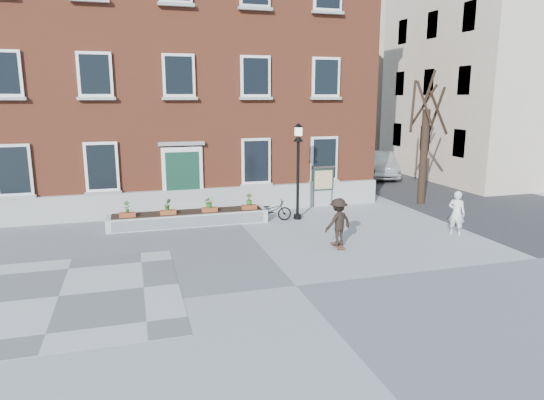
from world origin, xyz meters
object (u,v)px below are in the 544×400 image
object	(u,v)px
bystander	(457,213)
lamp_post	(298,158)
parked_car	(378,165)
bicycle	(271,211)
notice_board	(323,179)
skateboarder	(338,222)

from	to	relation	value
bystander	lamp_post	distance (m)	6.36
parked_car	lamp_post	distance (m)	12.14
lamp_post	bystander	bearing A→B (deg)	-38.75
bicycle	bystander	distance (m)	7.05
parked_car	notice_board	size ratio (longest dim) A/B	2.63
notice_board	skateboarder	bearing A→B (deg)	-107.45
parked_car	notice_board	xyz separation A→B (m)	(-6.46, -6.71, 0.45)
lamp_post	notice_board	size ratio (longest dim) A/B	2.10
bicycle	skateboarder	xyz separation A→B (m)	(1.15, -4.02, 0.44)
bicycle	skateboarder	world-z (taller)	skateboarder
bicycle	lamp_post	bearing A→B (deg)	-83.86
parked_car	bystander	size ratio (longest dim) A/B	3.00
bicycle	notice_board	distance (m)	3.68
bicycle	notice_board	xyz separation A→B (m)	(3.02, 1.93, 0.83)
lamp_post	notice_board	world-z (taller)	lamp_post
bicycle	parked_car	world-z (taller)	parked_car
bystander	notice_board	xyz separation A→B (m)	(-2.89, 5.76, 0.44)
notice_board	lamp_post	bearing A→B (deg)	-134.61
skateboarder	bicycle	bearing A→B (deg)	105.98
bicycle	lamp_post	xyz separation A→B (m)	(1.13, 0.01, 2.10)
parked_car	lamp_post	world-z (taller)	lamp_post
skateboarder	bystander	bearing A→B (deg)	2.39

